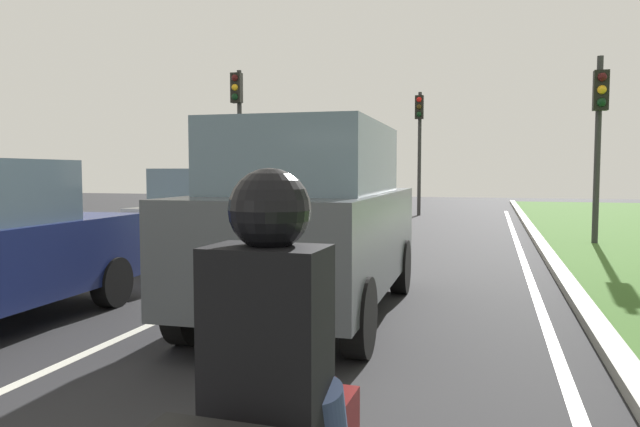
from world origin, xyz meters
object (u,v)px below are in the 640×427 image
Objects in this scene: traffic_light_overhead_left at (238,119)px; car_suv_ahead at (311,219)px; traffic_light_far_median at (419,131)px; rider_person at (270,330)px; car_hatchback_far at (214,215)px; traffic_light_near_right at (599,120)px.

car_suv_ahead is at bearing -62.05° from traffic_light_overhead_left.
car_suv_ahead is 0.94× the size of traffic_light_far_median.
traffic_light_far_median is at bearing 54.31° from traffic_light_overhead_left.
traffic_light_overhead_left is at bearing 116.70° from car_suv_ahead.
traffic_light_overhead_left is (-6.79, 15.20, 2.14)m from rider_person.
car_hatchback_far is at bearing 118.68° from rider_person.
traffic_light_far_median is (-2.04, 21.82, 2.12)m from rider_person.
car_hatchback_far is 8.97m from traffic_light_near_right.
car_hatchback_far is 0.78× the size of traffic_light_far_median.
rider_person is at bearing -103.06° from traffic_light_near_right.
car_suv_ahead is at bearing -118.16° from traffic_light_near_right.
traffic_light_near_right is at bearing 33.33° from car_hatchback_far.
car_hatchback_far is 13.59m from traffic_light_far_median.
traffic_light_overhead_left is 1.00× the size of traffic_light_far_median.
traffic_light_near_right is at bearing 78.52° from rider_person.
car_hatchback_far is at bearing -148.91° from traffic_light_near_right.
car_hatchback_far is 3.23× the size of rider_person.
car_hatchback_far is at bearing -100.29° from traffic_light_far_median.
traffic_light_far_median reaches higher than traffic_light_overhead_left.
rider_person is 13.63m from traffic_light_near_right.
rider_person is at bearing -84.66° from traffic_light_far_median.
car_hatchback_far is 0.78× the size of traffic_light_overhead_left.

